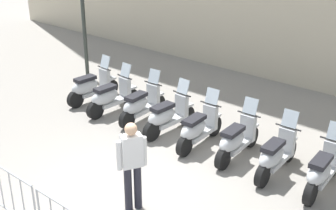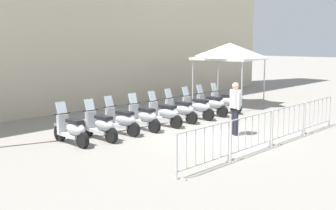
{
  "view_description": "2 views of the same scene",
  "coord_description": "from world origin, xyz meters",
  "px_view_note": "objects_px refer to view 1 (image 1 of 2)",
  "views": [
    {
      "loc": [
        4.72,
        -5.87,
        5.06
      ],
      "look_at": [
        -0.45,
        2.26,
        0.88
      ],
      "focal_mm": 48.75,
      "sensor_mm": 36.0,
      "label": 1
    },
    {
      "loc": [
        -12.46,
        -6.64,
        3.18
      ],
      "look_at": [
        -0.22,
        1.78,
        0.9
      ],
      "focal_mm": 47.37,
      "sensor_mm": 36.0,
      "label": 2
    }
  ],
  "objects_px": {
    "motorcycle_3": "(167,116)",
    "motorcycle_4": "(198,128)",
    "motorcycle_6": "(276,155)",
    "motorcycle_0": "(91,87)",
    "motorcycle_1": "(111,97)",
    "motorcycle_7": "(322,170)",
    "barrier_segment_1": "(2,191)",
    "motorcycle_2": "(141,105)",
    "officer_near_row_end": "(132,162)",
    "motorcycle_5": "(236,140)"
  },
  "relations": [
    {
      "from": "motorcycle_3",
      "to": "motorcycle_4",
      "type": "xyz_separation_m",
      "value": [
        0.95,
        -0.2,
        0.0
      ]
    },
    {
      "from": "motorcycle_3",
      "to": "motorcycle_6",
      "type": "height_order",
      "value": "same"
    },
    {
      "from": "motorcycle_0",
      "to": "motorcycle_3",
      "type": "relative_size",
      "value": 1.0
    },
    {
      "from": "motorcycle_1",
      "to": "motorcycle_4",
      "type": "distance_m",
      "value": 2.9
    },
    {
      "from": "motorcycle_1",
      "to": "motorcycle_7",
      "type": "distance_m",
      "value": 5.79
    },
    {
      "from": "motorcycle_7",
      "to": "motorcycle_1",
      "type": "bearing_deg",
      "value": 172.91
    },
    {
      "from": "motorcycle_0",
      "to": "barrier_segment_1",
      "type": "xyz_separation_m",
      "value": [
        2.16,
        -4.78,
        0.07
      ]
    },
    {
      "from": "motorcycle_0",
      "to": "motorcycle_6",
      "type": "height_order",
      "value": "same"
    },
    {
      "from": "motorcycle_7",
      "to": "barrier_segment_1",
      "type": "distance_m",
      "value": 5.9
    },
    {
      "from": "motorcycle_2",
      "to": "officer_near_row_end",
      "type": "height_order",
      "value": "officer_near_row_end"
    },
    {
      "from": "motorcycle_6",
      "to": "barrier_segment_1",
      "type": "relative_size",
      "value": 0.85
    },
    {
      "from": "motorcycle_3",
      "to": "motorcycle_2",
      "type": "bearing_deg",
      "value": 167.67
    },
    {
      "from": "motorcycle_2",
      "to": "motorcycle_7",
      "type": "relative_size",
      "value": 1.0
    },
    {
      "from": "motorcycle_1",
      "to": "motorcycle_6",
      "type": "distance_m",
      "value": 4.82
    },
    {
      "from": "motorcycle_1",
      "to": "officer_near_row_end",
      "type": "distance_m",
      "value": 4.37
    },
    {
      "from": "motorcycle_2",
      "to": "officer_near_row_end",
      "type": "relative_size",
      "value": 1.0
    },
    {
      "from": "motorcycle_7",
      "to": "barrier_segment_1",
      "type": "bearing_deg",
      "value": -139.94
    },
    {
      "from": "motorcycle_2",
      "to": "motorcycle_4",
      "type": "distance_m",
      "value": 1.93
    },
    {
      "from": "motorcycle_5",
      "to": "motorcycle_7",
      "type": "height_order",
      "value": "same"
    },
    {
      "from": "motorcycle_3",
      "to": "motorcycle_5",
      "type": "xyz_separation_m",
      "value": [
        1.92,
        -0.24,
        0.0
      ]
    },
    {
      "from": "motorcycle_7",
      "to": "barrier_segment_1",
      "type": "xyz_separation_m",
      "value": [
        -4.52,
        -3.8,
        0.07
      ]
    },
    {
      "from": "motorcycle_1",
      "to": "motorcycle_3",
      "type": "relative_size",
      "value": 1.0
    },
    {
      "from": "motorcycle_2",
      "to": "motorcycle_5",
      "type": "xyz_separation_m",
      "value": [
        2.85,
        -0.45,
        0.0
      ]
    },
    {
      "from": "barrier_segment_1",
      "to": "motorcycle_1",
      "type": "bearing_deg",
      "value": 105.17
    },
    {
      "from": "motorcycle_3",
      "to": "motorcycle_5",
      "type": "distance_m",
      "value": 1.93
    },
    {
      "from": "motorcycle_6",
      "to": "officer_near_row_end",
      "type": "relative_size",
      "value": 1.0
    },
    {
      "from": "motorcycle_2",
      "to": "motorcycle_6",
      "type": "relative_size",
      "value": 1.0
    },
    {
      "from": "motorcycle_5",
      "to": "motorcycle_6",
      "type": "relative_size",
      "value": 1.0
    },
    {
      "from": "motorcycle_0",
      "to": "motorcycle_7",
      "type": "xyz_separation_m",
      "value": [
        6.68,
        -0.98,
        0.0
      ]
    },
    {
      "from": "barrier_segment_1",
      "to": "officer_near_row_end",
      "type": "bearing_deg",
      "value": 37.85
    },
    {
      "from": "motorcycle_0",
      "to": "motorcycle_2",
      "type": "height_order",
      "value": "same"
    },
    {
      "from": "motorcycle_7",
      "to": "motorcycle_4",
      "type": "bearing_deg",
      "value": 173.86
    },
    {
      "from": "officer_near_row_end",
      "to": "motorcycle_3",
      "type": "bearing_deg",
      "value": 111.03
    },
    {
      "from": "motorcycle_6",
      "to": "motorcycle_7",
      "type": "height_order",
      "value": "same"
    },
    {
      "from": "motorcycle_7",
      "to": "motorcycle_5",
      "type": "bearing_deg",
      "value": 172.16
    },
    {
      "from": "motorcycle_2",
      "to": "motorcycle_4",
      "type": "relative_size",
      "value": 1.0
    },
    {
      "from": "motorcycle_2",
      "to": "motorcycle_6",
      "type": "distance_m",
      "value": 3.85
    },
    {
      "from": "motorcycle_2",
      "to": "motorcycle_4",
      "type": "height_order",
      "value": "same"
    },
    {
      "from": "motorcycle_0",
      "to": "motorcycle_4",
      "type": "xyz_separation_m",
      "value": [
        3.8,
        -0.67,
        0.0
      ]
    },
    {
      "from": "motorcycle_4",
      "to": "barrier_segment_1",
      "type": "bearing_deg",
      "value": -111.82
    },
    {
      "from": "motorcycle_7",
      "to": "officer_near_row_end",
      "type": "xyz_separation_m",
      "value": [
        -2.71,
        -2.4,
        0.53
      ]
    },
    {
      "from": "motorcycle_0",
      "to": "motorcycle_2",
      "type": "bearing_deg",
      "value": -8.13
    },
    {
      "from": "motorcycle_2",
      "to": "motorcycle_3",
      "type": "distance_m",
      "value": 0.96
    },
    {
      "from": "motorcycle_5",
      "to": "motorcycle_6",
      "type": "distance_m",
      "value": 0.96
    },
    {
      "from": "motorcycle_1",
      "to": "motorcycle_4",
      "type": "height_order",
      "value": "same"
    },
    {
      "from": "motorcycle_6",
      "to": "motorcycle_0",
      "type": "bearing_deg",
      "value": 171.11
    },
    {
      "from": "motorcycle_5",
      "to": "officer_near_row_end",
      "type": "relative_size",
      "value": 1.0
    },
    {
      "from": "motorcycle_5",
      "to": "officer_near_row_end",
      "type": "distance_m",
      "value": 2.83
    },
    {
      "from": "motorcycle_3",
      "to": "officer_near_row_end",
      "type": "xyz_separation_m",
      "value": [
        1.12,
        -2.9,
        0.53
      ]
    },
    {
      "from": "motorcycle_4",
      "to": "motorcycle_7",
      "type": "relative_size",
      "value": 1.0
    }
  ]
}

